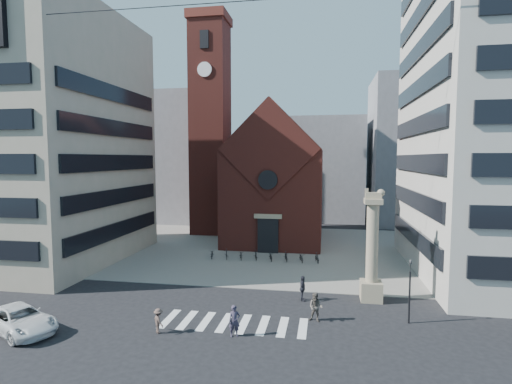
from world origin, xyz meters
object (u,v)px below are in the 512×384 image
pedestrian_2 (303,288)px  pedestrian_0 (234,321)px  lion_column (372,256)px  traffic_light (410,290)px  scooter_0 (212,254)px  white_car (20,320)px  pedestrian_1 (316,307)px

pedestrian_2 → pedestrian_0: bearing=153.4°
lion_column → traffic_light: lion_column is taller
traffic_light → pedestrian_0: (-10.99, -3.88, -1.32)m
lion_column → pedestrian_0: 12.22m
pedestrian_0 → pedestrian_2: 7.87m
traffic_light → scooter_0: bearing=140.8°
traffic_light → pedestrian_0: bearing=-160.5°
scooter_0 → traffic_light: bearing=-52.6°
white_car → pedestrian_0: size_ratio=2.94×
traffic_light → pedestrian_0: traffic_light is taller
traffic_light → lion_column: bearing=116.5°
lion_column → scooter_0: lion_column is taller
pedestrian_1 → scooter_0: (-11.58, 15.17, -0.46)m
white_car → pedestrian_2: pedestrian_2 is taller
white_car → scooter_0: (6.80, 20.01, -0.28)m
lion_column → scooter_0: size_ratio=4.92×
lion_column → pedestrian_1: (-4.12, -4.75, -2.48)m
traffic_light → pedestrian_0: size_ratio=2.21×
pedestrian_0 → scooter_0: pedestrian_0 is taller
pedestrian_2 → scooter_0: (-10.49, 11.42, -0.46)m
lion_column → traffic_light: size_ratio=2.02×
pedestrian_1 → traffic_light: bearing=20.1°
pedestrian_2 → scooter_0: size_ratio=1.11×
pedestrian_0 → scooter_0: size_ratio=1.10×
lion_column → pedestrian_2: (-5.21, -0.99, -2.48)m
white_car → lion_column: bearing=-42.3°
pedestrian_1 → white_car: bearing=-152.1°
pedestrian_1 → pedestrian_2: size_ratio=1.00×
traffic_light → white_car: 25.16m
pedestrian_2 → scooter_0: 15.51m
lion_column → pedestrian_2: lion_column is taller
pedestrian_0 → scooter_0: 19.50m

